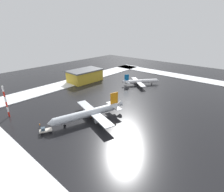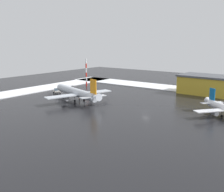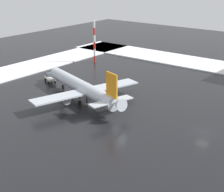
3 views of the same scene
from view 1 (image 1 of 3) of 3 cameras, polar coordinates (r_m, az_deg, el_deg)
The scene contains 11 objects.
ground_plane at distance 101.21m, azimuth 5.49°, elevation -0.78°, with size 240.00×240.00×0.00m, color black.
snow_bank_far at distance 134.48m, azimuth -12.12°, elevation 4.63°, with size 152.00×16.00×0.37m, color white.
snow_bank_left at distance 158.14m, azimuth 19.89°, elevation 6.36°, with size 14.00×116.00×0.37m, color white.
snow_bank_right at distance 66.55m, azimuth -32.50°, elevation -17.42°, with size 14.00×116.00×0.37m, color white.
airplane_parked_portside at distance 77.23m, azimuth -7.46°, elevation -5.52°, with size 34.17×28.79×10.40m.
airplane_distant_tail at distance 125.17m, azimuth 9.22°, elevation 4.76°, with size 22.68×20.52×8.09m.
pushback_tug at distance 73.49m, azimuth -21.02°, elevation -10.36°, with size 5.10×3.95×2.50m.
ground_crew_near_tug at distance 79.16m, azimuth -6.92°, elevation -6.79°, with size 0.36×0.36×1.71m.
ground_crew_beside_wing at distance 78.43m, azimuth -22.53°, elevation -8.73°, with size 0.36×0.36×1.71m.
antenna_mast at distance 91.01m, azimuth -31.34°, elevation -1.62°, with size 0.70×0.70×14.80m.
cargo_hangar at distance 133.45m, azimuth -8.83°, elevation 6.63°, with size 25.60×16.03×8.80m.
Camera 1 is at (76.79, 53.54, 38.48)m, focal length 28.00 mm.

